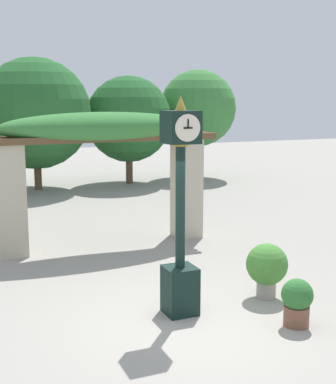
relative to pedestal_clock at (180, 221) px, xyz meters
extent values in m
plane|color=gray|center=(0.03, -0.26, -1.54)|extent=(60.00, 60.00, 0.00)
cube|color=black|center=(0.00, 0.00, -1.15)|extent=(0.50, 0.50, 0.78)
cylinder|color=black|center=(0.00, 0.00, 0.22)|extent=(0.16, 0.16, 1.95)
cylinder|color=gold|center=(0.00, 0.00, 1.21)|extent=(0.25, 0.25, 0.04)
cube|color=black|center=(0.00, 0.00, 1.48)|extent=(0.50, 0.50, 0.50)
cylinder|color=beige|center=(0.00, -0.26, 1.48)|extent=(0.41, 0.02, 0.41)
cylinder|color=beige|center=(0.00, 0.26, 1.48)|extent=(0.41, 0.02, 0.41)
cube|color=black|center=(0.00, -0.27, 1.48)|extent=(0.14, 0.01, 0.02)
cube|color=black|center=(0.00, -0.27, 1.54)|extent=(0.02, 0.01, 0.13)
cone|color=gold|center=(0.00, 0.00, 1.85)|extent=(0.18, 0.18, 0.23)
cube|color=#BCB299|center=(-2.10, 4.43, -0.30)|extent=(0.63, 0.63, 2.48)
cube|color=#BCB299|center=(2.16, 4.43, -0.30)|extent=(0.63, 0.63, 2.48)
cube|color=brown|center=(0.03, 4.11, 1.01)|extent=(5.49, 0.13, 0.15)
cube|color=brown|center=(0.03, 4.32, 1.01)|extent=(5.49, 0.13, 0.15)
cube|color=brown|center=(0.03, 4.53, 1.01)|extent=(5.49, 0.13, 0.15)
cube|color=brown|center=(0.03, 4.74, 1.01)|extent=(5.49, 0.13, 0.15)
ellipsoid|color=#387A38|center=(0.03, 4.43, 1.26)|extent=(4.76, 1.23, 0.70)
cylinder|color=brown|center=(1.45, -1.14, -1.38)|extent=(0.39, 0.39, 0.32)
sphere|color=#2D6B2D|center=(1.45, -1.14, -1.04)|extent=(0.49, 0.49, 0.49)
cylinder|color=gray|center=(1.67, 0.03, -1.37)|extent=(0.34, 0.34, 0.34)
sphere|color=#427F33|center=(1.67, 0.03, -0.93)|extent=(0.73, 0.73, 0.73)
cylinder|color=brown|center=(-0.11, 13.03, -0.82)|extent=(0.28, 0.28, 1.43)
sphere|color=#235B28|center=(-0.11, 13.03, 1.35)|extent=(4.17, 4.17, 4.17)
cylinder|color=brown|center=(3.60, 13.13, -0.83)|extent=(0.28, 0.28, 1.41)
sphere|color=#235B28|center=(3.60, 13.13, 1.09)|extent=(3.47, 3.47, 3.47)
cylinder|color=brown|center=(6.91, 13.56, -0.60)|extent=(0.28, 0.28, 1.87)
sphere|color=#387A38|center=(6.91, 13.56, 1.49)|extent=(3.30, 3.30, 3.30)
camera|label=1|loc=(-3.38, -7.52, 1.92)|focal=50.00mm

